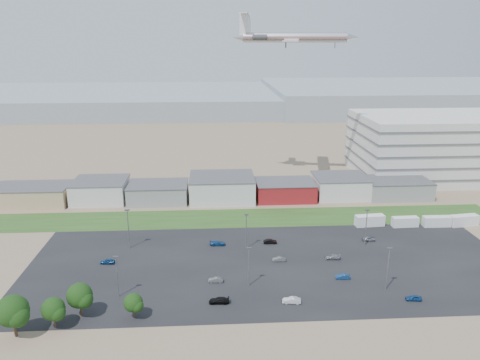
{
  "coord_description": "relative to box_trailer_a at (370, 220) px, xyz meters",
  "views": [
    {
      "loc": [
        -9.04,
        -84.45,
        53.18
      ],
      "look_at": [
        -2.65,
        22.0,
        21.38
      ],
      "focal_mm": 35.0,
      "sensor_mm": 36.0,
      "label": 1
    }
  ],
  "objects": [
    {
      "name": "ground",
      "position": [
        -37.55,
        -43.47,
        -1.63
      ],
      "size": [
        700.0,
        700.0,
        0.0
      ],
      "primitive_type": "plane",
      "color": "#826A53",
      "rests_on": "ground"
    },
    {
      "name": "parking_lot",
      "position": [
        -32.55,
        -23.47,
        -1.62
      ],
      "size": [
        120.0,
        50.0,
        0.01
      ],
      "primitive_type": "cube",
      "color": "black",
      "rests_on": "ground"
    },
    {
      "name": "grass_strip",
      "position": [
        -37.55,
        8.53,
        -1.62
      ],
      "size": [
        160.0,
        16.0,
        0.02
      ],
      "primitive_type": "cube",
      "color": "#25481B",
      "rests_on": "ground"
    },
    {
      "name": "hills_backdrop",
      "position": [
        2.45,
        271.53,
        2.87
      ],
      "size": [
        700.0,
        200.0,
        9.0
      ],
      "primitive_type": null,
      "color": "gray",
      "rests_on": "ground"
    },
    {
      "name": "building_row",
      "position": [
        -54.55,
        27.53,
        2.37
      ],
      "size": [
        170.0,
        20.0,
        8.0
      ],
      "primitive_type": null,
      "color": "silver",
      "rests_on": "ground"
    },
    {
      "name": "parking_garage",
      "position": [
        52.45,
        51.53,
        10.87
      ],
      "size": [
        80.0,
        40.0,
        25.0
      ],
      "primitive_type": "cube",
      "color": "silver",
      "rests_on": "ground"
    },
    {
      "name": "box_trailer_a",
      "position": [
        0.0,
        0.0,
        0.0
      ],
      "size": [
        8.9,
        3.49,
        3.26
      ],
      "primitive_type": null,
      "rotation": [
        0.0,
        0.0,
        0.09
      ],
      "color": "silver",
      "rests_on": "ground"
    },
    {
      "name": "box_trailer_b",
      "position": [
        10.36,
        -1.21,
        -0.18
      ],
      "size": [
        7.82,
        2.69,
        2.9
      ],
      "primitive_type": null,
      "rotation": [
        0.0,
        0.0,
        0.03
      ],
      "color": "silver",
      "rests_on": "ground"
    },
    {
      "name": "box_trailer_c",
      "position": [
        19.82,
        -1.63,
        -0.12
      ],
      "size": [
        8.1,
        2.61,
        3.03
      ],
      "primitive_type": null,
      "rotation": [
        0.0,
        0.0,
        -0.01
      ],
      "color": "silver",
      "rests_on": "ground"
    },
    {
      "name": "box_trailer_d",
      "position": [
        28.27,
        -1.57,
        -0.02
      ],
      "size": [
        8.84,
        3.75,
        3.21
      ],
      "primitive_type": null,
      "rotation": [
        0.0,
        0.0,
        0.13
      ],
      "color": "silver",
      "rests_on": "ground"
    },
    {
      "name": "tree_left",
      "position": [
        -83.92,
        -49.97,
        3.15
      ],
      "size": [
        6.37,
        6.37,
        9.56
      ],
      "primitive_type": null,
      "color": "black",
      "rests_on": "ground"
    },
    {
      "name": "tree_mid",
      "position": [
        -77.5,
        -47.58,
        1.97
      ],
      "size": [
        4.8,
        4.8,
        7.2
      ],
      "primitive_type": null,
      "color": "black",
      "rests_on": "ground"
    },
    {
      "name": "tree_right",
      "position": [
        -73.5,
        -43.8,
        2.45
      ],
      "size": [
        5.44,
        5.44,
        8.16
      ],
      "primitive_type": null,
      "color": "black",
      "rests_on": "ground"
    },
    {
      "name": "tree_near",
      "position": [
        -62.81,
        -45.15,
        1.42
      ],
      "size": [
        4.07,
        4.07,
        6.11
      ],
      "primitive_type": null,
      "color": "black",
      "rests_on": "ground"
    },
    {
      "name": "lightpole_front_l",
      "position": [
        -67.45,
        -36.58,
        3.13
      ],
      "size": [
        1.12,
        0.47,
        9.52
      ],
      "primitive_type": null,
      "color": "slate",
      "rests_on": "ground"
    },
    {
      "name": "lightpole_front_m",
      "position": [
        -38.94,
        -33.66,
        3.08
      ],
      "size": [
        1.11,
        0.46,
        9.41
      ],
      "primitive_type": null,
      "color": "slate",
      "rests_on": "ground"
    },
    {
      "name": "lightpole_front_r",
      "position": [
        -8.51,
        -37.05,
        3.4
      ],
      "size": [
        1.18,
        0.49,
        10.05
      ],
      "primitive_type": null,
      "color": "slate",
      "rests_on": "ground"
    },
    {
      "name": "lightpole_back_l",
      "position": [
        -69.2,
        -11.63,
        3.81
      ],
      "size": [
        1.28,
        0.53,
        10.89
      ],
      "primitive_type": null,
      "color": "slate",
      "rests_on": "ground"
    },
    {
      "name": "lightpole_back_m",
      "position": [
        -38.07,
        -13.84,
        3.24
      ],
      "size": [
        1.15,
        0.48,
        9.74
      ],
      "primitive_type": null,
      "color": "slate",
      "rests_on": "ground"
    },
    {
      "name": "lightpole_back_r",
      "position": [
        -5.86,
        -13.76,
        3.51
      ],
      "size": [
        1.21,
        0.5,
        10.27
      ],
      "primitive_type": null,
      "color": "slate",
      "rests_on": "ground"
    },
    {
      "name": "airliner",
      "position": [
        -16.52,
        45.66,
        52.75
      ],
      "size": [
        50.32,
        39.05,
        13.34
      ],
      "primitive_type": null,
      "rotation": [
        0.0,
        0.0,
        -0.2
      ],
      "color": "silver"
    },
    {
      "name": "parked_car_1",
      "position": [
        -16.8,
        -31.75,
        -1.07
      ],
      "size": [
        3.44,
        1.25,
        1.13
      ],
      "primitive_type": "imported",
      "rotation": [
        0.0,
        0.0,
        -1.59
      ],
      "color": "navy",
      "rests_on": "ground"
    },
    {
      "name": "parked_car_2",
      "position": [
        -4.31,
        -41.98,
        -1.05
      ],
      "size": [
        3.52,
        1.75,
        1.15
      ],
      "primitive_type": "imported",
      "rotation": [
        0.0,
        0.0,
        -1.69
      ],
      "color": "navy",
      "rests_on": "ground"
    },
    {
      "name": "parked_car_3",
      "position": [
        -45.77,
        -40.58,
        -1.0
      ],
      "size": [
        4.4,
        2.0,
        1.25
      ],
      "primitive_type": "imported",
      "rotation": [
        0.0,
        0.0,
        -1.63
      ],
      "color": "black",
      "rests_on": "ground"
    },
    {
      "name": "parked_car_4",
      "position": [
        -46.41,
        -31.54,
        -1.07
      ],
      "size": [
        3.5,
        1.45,
        1.13
      ],
      "primitive_type": "imported",
      "rotation": [
        0.0,
        0.0,
        -1.65
      ],
      "color": "#595B5E",
      "rests_on": "ground"
    },
    {
      "name": "parked_car_5",
      "position": [
        -73.13,
        -20.66,
        -1.0
      ],
      "size": [
        3.78,
        1.75,
        1.26
      ],
      "primitive_type": "imported",
      "rotation": [
        0.0,
        0.0,
        -1.64
      ],
      "color": "navy",
      "rests_on": "ground"
    },
    {
      "name": "parked_car_6",
      "position": [
        -45.68,
        -11.39,
        -1.01
      ],
      "size": [
        4.29,
        1.8,
        1.24
      ],
      "primitive_type": "imported",
      "rotation": [
        0.0,
        0.0,
        1.56
      ],
      "color": "navy",
      "rests_on": "ground"
    },
    {
      "name": "parked_car_7",
      "position": [
        -30.37,
        -21.86,
        -1.08
      ],
      "size": [
        3.39,
        1.25,
        1.11
      ],
      "primitive_type": "imported",
      "rotation": [
        0.0,
        0.0,
        -1.6
      ],
      "color": "#595B5E",
      "rests_on": "ground"
    },
    {
      "name": "parked_car_8",
      "position": [
        -3.87,
        -11.09,
        -1.01
      ],
      "size": [
        3.64,
        1.54,
        1.23
      ],
      "primitive_type": "imported",
      "rotation": [
        0.0,
        0.0,
        1.6
      ],
      "color": "#A5A5AA",
      "rests_on": "ground"
    },
    {
      "name": "parked_car_11",
      "position": [
        -31.32,
        -11.13,
        -1.03
      ],
      "size": [
        3.7,
        1.42,
        1.2
      ],
      "primitive_type": "imported",
      "rotation": [
        0.0,
        0.0,
        1.53
      ],
      "color": "black",
      "rests_on": "ground"
    },
    {
      "name": "parked_car_12",
      "position": [
        -16.66,
        -21.54,
        -1.08
      ],
      "size": [
        3.9,
        1.84,
        1.1
      ],
      "primitive_type": "imported",
      "rotation": [
        0.0,
        0.0,
        -1.65
      ],
      "color": "#A5A5AA",
      "rests_on": "ground"
    },
    {
      "name": "parked_car_13",
      "position": [
        -30.45,
        -41.45,
        -0.99
      ],
      "size": [
        4.03,
        1.83,
        1.28
      ],
      "primitive_type": "imported",
      "rotation": [
        0.0,
        0.0,
        -1.69
      ],
      "color": "silver",
      "rests_on": "ground"
    }
  ]
}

